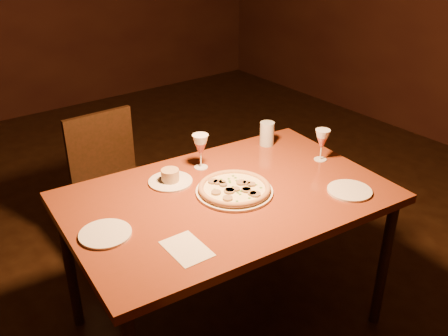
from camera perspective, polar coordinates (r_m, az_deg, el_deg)
floor at (r=2.82m, az=-1.95°, el=-15.57°), size 7.00×7.00×0.00m
dining_table at (r=2.30m, az=0.40°, el=-4.44°), size 1.52×1.05×0.77m
chair_far at (r=3.06m, az=-12.57°, el=-1.21°), size 0.43×0.43×0.87m
pizza_plate at (r=2.27m, az=1.19°, el=-2.39°), size 0.35×0.35×0.04m
ramekin_saucer at (r=2.37m, az=-6.16°, el=-1.18°), size 0.21×0.21×0.07m
wine_glass_far at (r=2.46m, az=-2.69°, el=1.90°), size 0.08×0.08×0.18m
wine_glass_right at (r=2.59m, az=11.09°, el=2.60°), size 0.08×0.08×0.17m
water_tumbler at (r=2.73m, az=4.94°, el=3.93°), size 0.08×0.08×0.13m
side_plate_left at (r=2.05m, az=-13.41°, el=-7.32°), size 0.21×0.21×0.01m
side_plate_near at (r=2.36m, az=14.15°, el=-2.52°), size 0.20×0.20×0.01m
menu_card at (r=1.93m, az=-4.29°, el=-9.17°), size 0.14×0.20×0.00m
pendant_light at (r=1.99m, az=0.49°, el=18.00°), size 0.12×0.12×0.12m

